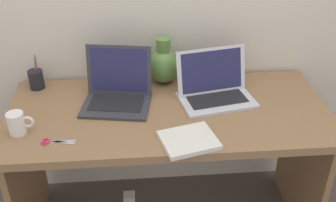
{
  "coord_description": "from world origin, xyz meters",
  "views": [
    {
      "loc": [
        -0.14,
        -1.65,
        1.83
      ],
      "look_at": [
        0.0,
        0.0,
        0.81
      ],
      "focal_mm": 44.13,
      "sensor_mm": 36.0,
      "label": 1
    }
  ],
  "objects_px": {
    "green_vase": "(163,64)",
    "notebook_stack": "(189,140)",
    "scissors": "(52,142)",
    "laptop_right": "(214,86)",
    "pen_cup": "(36,79)",
    "laptop_left": "(118,88)",
    "coffee_mug": "(17,123)",
    "power_brick": "(129,196)"
  },
  "relations": [
    {
      "from": "laptop_left",
      "to": "power_brick",
      "type": "relative_size",
      "value": 5.11
    },
    {
      "from": "coffee_mug",
      "to": "pen_cup",
      "type": "bearing_deg",
      "value": 88.8
    },
    {
      "from": "laptop_left",
      "to": "laptop_right",
      "type": "distance_m",
      "value": 0.48
    },
    {
      "from": "laptop_left",
      "to": "laptop_right",
      "type": "height_order",
      "value": "laptop_left"
    },
    {
      "from": "coffee_mug",
      "to": "scissors",
      "type": "bearing_deg",
      "value": -27.91
    },
    {
      "from": "green_vase",
      "to": "power_brick",
      "type": "distance_m",
      "value": 0.88
    },
    {
      "from": "laptop_right",
      "to": "scissors",
      "type": "distance_m",
      "value": 0.82
    },
    {
      "from": "scissors",
      "to": "laptop_left",
      "type": "bearing_deg",
      "value": 49.18
    },
    {
      "from": "coffee_mug",
      "to": "pen_cup",
      "type": "xyz_separation_m",
      "value": [
        0.01,
        0.4,
        0.0
      ]
    },
    {
      "from": "coffee_mug",
      "to": "power_brick",
      "type": "height_order",
      "value": "coffee_mug"
    },
    {
      "from": "green_vase",
      "to": "notebook_stack",
      "type": "relative_size",
      "value": 1.08
    },
    {
      "from": "laptop_right",
      "to": "coffee_mug",
      "type": "relative_size",
      "value": 3.45
    },
    {
      "from": "notebook_stack",
      "to": "pen_cup",
      "type": "height_order",
      "value": "pen_cup"
    },
    {
      "from": "green_vase",
      "to": "coffee_mug",
      "type": "distance_m",
      "value": 0.79
    },
    {
      "from": "laptop_left",
      "to": "laptop_right",
      "type": "xyz_separation_m",
      "value": [
        0.48,
        -0.01,
        -0.01
      ]
    },
    {
      "from": "laptop_right",
      "to": "power_brick",
      "type": "distance_m",
      "value": 0.93
    },
    {
      "from": "green_vase",
      "to": "scissors",
      "type": "relative_size",
      "value": 1.67
    },
    {
      "from": "laptop_left",
      "to": "scissors",
      "type": "height_order",
      "value": "laptop_left"
    },
    {
      "from": "green_vase",
      "to": "coffee_mug",
      "type": "relative_size",
      "value": 2.16
    },
    {
      "from": "laptop_left",
      "to": "green_vase",
      "type": "height_order",
      "value": "laptop_left"
    },
    {
      "from": "notebook_stack",
      "to": "coffee_mug",
      "type": "relative_size",
      "value": 2.0
    },
    {
      "from": "pen_cup",
      "to": "scissors",
      "type": "relative_size",
      "value": 1.26
    },
    {
      "from": "notebook_stack",
      "to": "scissors",
      "type": "xyz_separation_m",
      "value": [
        -0.58,
        0.05,
        -0.01
      ]
    },
    {
      "from": "power_brick",
      "to": "laptop_left",
      "type": "bearing_deg",
      "value": -100.73
    },
    {
      "from": "laptop_right",
      "to": "notebook_stack",
      "type": "xyz_separation_m",
      "value": [
        -0.17,
        -0.36,
        -0.05
      ]
    },
    {
      "from": "power_brick",
      "to": "coffee_mug",
      "type": "bearing_deg",
      "value": -144.01
    },
    {
      "from": "laptop_right",
      "to": "pen_cup",
      "type": "distance_m",
      "value": 0.91
    },
    {
      "from": "pen_cup",
      "to": "laptop_right",
      "type": "bearing_deg",
      "value": -10.67
    },
    {
      "from": "scissors",
      "to": "power_brick",
      "type": "distance_m",
      "value": 0.9
    },
    {
      "from": "notebook_stack",
      "to": "pen_cup",
      "type": "distance_m",
      "value": 0.9
    },
    {
      "from": "notebook_stack",
      "to": "power_brick",
      "type": "height_order",
      "value": "notebook_stack"
    },
    {
      "from": "power_brick",
      "to": "notebook_stack",
      "type": "bearing_deg",
      "value": -57.56
    },
    {
      "from": "green_vase",
      "to": "scissors",
      "type": "bearing_deg",
      "value": -136.03
    },
    {
      "from": "laptop_left",
      "to": "pen_cup",
      "type": "xyz_separation_m",
      "value": [
        -0.42,
        0.16,
        -0.02
      ]
    },
    {
      "from": "green_vase",
      "to": "pen_cup",
      "type": "distance_m",
      "value": 0.66
    },
    {
      "from": "coffee_mug",
      "to": "pen_cup",
      "type": "height_order",
      "value": "pen_cup"
    },
    {
      "from": "pen_cup",
      "to": "scissors",
      "type": "bearing_deg",
      "value": -73.15
    },
    {
      "from": "laptop_left",
      "to": "pen_cup",
      "type": "distance_m",
      "value": 0.45
    },
    {
      "from": "notebook_stack",
      "to": "laptop_left",
      "type": "bearing_deg",
      "value": 129.6
    },
    {
      "from": "pen_cup",
      "to": "green_vase",
      "type": "bearing_deg",
      "value": 1.41
    },
    {
      "from": "notebook_stack",
      "to": "power_brick",
      "type": "xyz_separation_m",
      "value": [
        -0.29,
        0.45,
        -0.75
      ]
    },
    {
      "from": "coffee_mug",
      "to": "power_brick",
      "type": "xyz_separation_m",
      "value": [
        0.45,
        0.32,
        -0.79
      ]
    }
  ]
}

